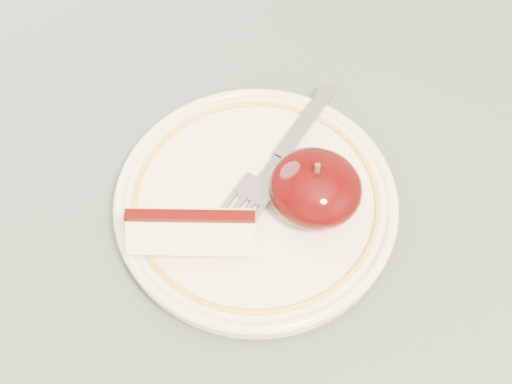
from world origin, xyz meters
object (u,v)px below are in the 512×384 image
at_px(fork, 278,159).
at_px(plate, 256,202).
at_px(table, 211,218).
at_px(apple_half, 315,188).

bearing_deg(fork, plate, -176.29).
distance_m(plate, fork, 0.04).
relative_size(table, plate, 4.24).
height_order(plate, apple_half, apple_half).
xyz_separation_m(table, apple_half, (0.10, -0.01, 0.13)).
distance_m(table, apple_half, 0.16).
relative_size(plate, fork, 1.32).
relative_size(plate, apple_half, 3.08).
xyz_separation_m(table, plate, (0.06, -0.02, 0.10)).
bearing_deg(table, fork, 11.93).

